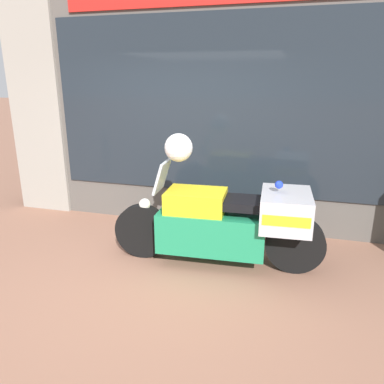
% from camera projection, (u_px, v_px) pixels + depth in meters
% --- Properties ---
extents(ground_plane, '(60.00, 60.00, 0.00)m').
position_uv_depth(ground_plane, '(137.00, 282.00, 4.11)').
color(ground_plane, '#8E604C').
extents(shop_building, '(5.81, 0.55, 3.41)m').
position_uv_depth(shop_building, '(162.00, 108.00, 5.54)').
color(shop_building, '#56514C').
rests_on(shop_building, ground).
extents(window_display, '(4.46, 0.30, 1.91)m').
position_uv_depth(window_display, '(212.00, 192.00, 5.73)').
color(window_display, slate).
rests_on(window_display, ground).
extents(paramedic_motorcycle, '(2.50, 0.78, 1.23)m').
position_uv_depth(paramedic_motorcycle, '(229.00, 222.00, 4.33)').
color(paramedic_motorcycle, black).
rests_on(paramedic_motorcycle, ground).
extents(white_helmet, '(0.32, 0.32, 0.32)m').
position_uv_depth(white_helmet, '(179.00, 148.00, 4.20)').
color(white_helmet, white).
rests_on(white_helmet, paramedic_motorcycle).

